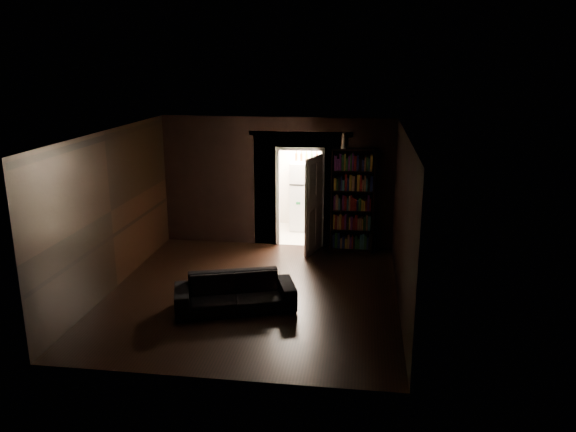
{
  "coord_description": "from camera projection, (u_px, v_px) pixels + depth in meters",
  "views": [
    {
      "loc": [
        1.84,
        -8.93,
        3.94
      ],
      "look_at": [
        0.49,
        0.9,
        1.18
      ],
      "focal_mm": 35.0,
      "sensor_mm": 36.0,
      "label": 1
    }
  ],
  "objects": [
    {
      "name": "refrigerator",
      "position": [
        307.0,
        195.0,
        13.38
      ],
      "size": [
        0.76,
        0.7,
        1.65
      ],
      "primitive_type": "cube",
      "rotation": [
        0.0,
        0.0,
        0.03
      ],
      "color": "white",
      "rests_on": "ground"
    },
    {
      "name": "bookshelf",
      "position": [
        352.0,
        201.0,
        11.75
      ],
      "size": [
        0.94,
        0.45,
        2.2
      ],
      "primitive_type": "cube",
      "rotation": [
        0.0,
        0.0,
        0.14
      ],
      "color": "black",
      "rests_on": "ground"
    },
    {
      "name": "ground",
      "position": [
        253.0,
        293.0,
        9.82
      ],
      "size": [
        5.5,
        5.5,
        0.0
      ],
      "primitive_type": "plane",
      "color": "black",
      "rests_on": "ground"
    },
    {
      "name": "room_walls",
      "position": [
        262.0,
        186.0,
        10.39
      ],
      "size": [
        5.02,
        5.61,
        2.84
      ],
      "color": "black",
      "rests_on": "ground"
    },
    {
      "name": "kitchen_alcove",
      "position": [
        305.0,
        181.0,
        13.12
      ],
      "size": [
        2.2,
        1.8,
        2.6
      ],
      "color": "beige",
      "rests_on": "ground"
    },
    {
      "name": "door",
      "position": [
        314.0,
        205.0,
        11.65
      ],
      "size": [
        0.31,
        0.82,
        2.05
      ],
      "primitive_type": "cube",
      "rotation": [
        0.0,
        0.0,
        1.26
      ],
      "color": "white",
      "rests_on": "ground"
    },
    {
      "name": "figurine",
      "position": [
        343.0,
        141.0,
        11.4
      ],
      "size": [
        0.13,
        0.13,
        0.31
      ],
      "primitive_type": "cube",
      "rotation": [
        0.0,
        0.0,
        -0.28
      ],
      "color": "white",
      "rests_on": "bookshelf"
    },
    {
      "name": "sofa",
      "position": [
        235.0,
        287.0,
        9.13
      ],
      "size": [
        2.11,
        1.4,
        0.75
      ],
      "primitive_type": "imported",
      "rotation": [
        0.0,
        0.0,
        0.31
      ],
      "color": "black",
      "rests_on": "ground"
    },
    {
      "name": "bottles",
      "position": [
        306.0,
        156.0,
        13.13
      ],
      "size": [
        0.65,
        0.2,
        0.26
      ],
      "primitive_type": "cube",
      "rotation": [
        0.0,
        0.0,
        -0.18
      ],
      "color": "black",
      "rests_on": "refrigerator"
    }
  ]
}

